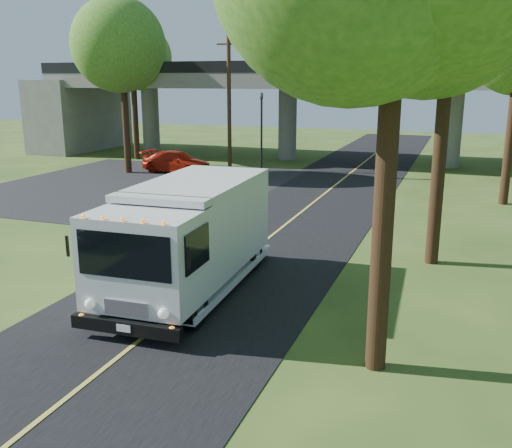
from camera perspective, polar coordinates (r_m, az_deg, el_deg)
The scene contains 12 objects.
ground at distance 14.00m, azimuth -12.23°, elevation -11.91°, with size 120.00×120.00×0.00m, color #2E4719.
road at distance 22.50m, azimuth 1.33°, elevation -1.39°, with size 7.00×90.00×0.02m, color black.
parking_lot at distance 34.24m, azimuth -11.94°, elevation 3.77°, with size 16.00×18.00×0.01m, color black.
lane_line at distance 22.50m, azimuth 1.33°, elevation -1.35°, with size 0.12×90.00×0.01m, color gold.
overpass at distance 43.11m, azimuth 11.03°, elevation 12.04°, with size 54.00×10.00×7.30m.
traffic_signal at distance 38.85m, azimuth 0.55°, elevation 10.06°, with size 0.18×0.22×5.20m.
utility_pole at distance 37.44m, azimuth -2.70°, elevation 12.02°, with size 1.60×0.26×9.00m.
tree_left_lot at distance 38.46m, azimuth -13.15°, elevation 16.67°, with size 5.60×5.50×10.50m.
tree_left_far at distance 45.12m, azimuth -12.15°, elevation 15.76°, with size 5.26×5.16×9.89m.
step_van at distance 16.63m, azimuth -6.73°, elevation -1.01°, with size 3.13×7.74×3.20m.
red_sedan at distance 38.53m, azimuth -7.92°, elevation 6.16°, with size 1.98×4.87×1.41m, color #A71A0A.
pedestrian at distance 30.23m, azimuth -5.45°, elevation 4.30°, with size 0.63×0.42×1.74m, color gray.
Camera 1 is at (6.93, -10.52, 6.13)m, focal length 40.00 mm.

